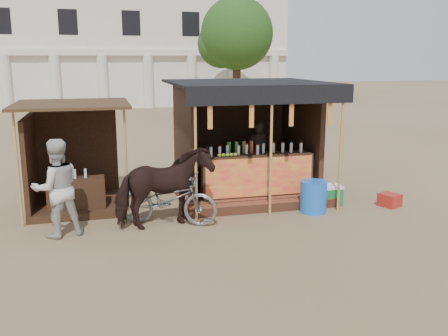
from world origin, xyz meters
The scene contains 11 objects.
ground centered at (0.00, 0.00, 0.00)m, with size 120.00×120.00×0.00m, color #846B4C.
main_stall centered at (1.02, 3.36, 1.02)m, with size 3.60×3.61×2.78m.
secondary_stall centered at (-3.17, 3.24, 0.85)m, with size 2.40×2.40×2.38m.
cow centered at (-1.27, 1.42, 0.80)m, with size 0.86×1.90×1.60m, color black.
motorbike centered at (-1.17, 1.56, 0.53)m, with size 0.70×2.02×1.06m, color gray.
bystander centered at (-3.29, 1.38, 0.94)m, with size 0.91×0.71×1.87m, color #BBBCB5.
blue_barrel centered at (2.01, 1.58, 0.35)m, with size 0.58×0.58×0.70m, color blue.
red_crate centered at (3.90, 1.56, 0.15)m, with size 0.38×0.42×0.30m, color #A1221A.
cooler centered at (2.56, 2.03, 0.23)m, with size 0.65×0.46×0.46m.
background_building centered at (-2.00, 29.94, 3.98)m, with size 26.00×7.45×8.18m.
tree centered at (5.81, 22.14, 4.63)m, with size 4.50×4.40×7.00m.
Camera 1 is at (-2.48, -8.13, 3.31)m, focal length 40.00 mm.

